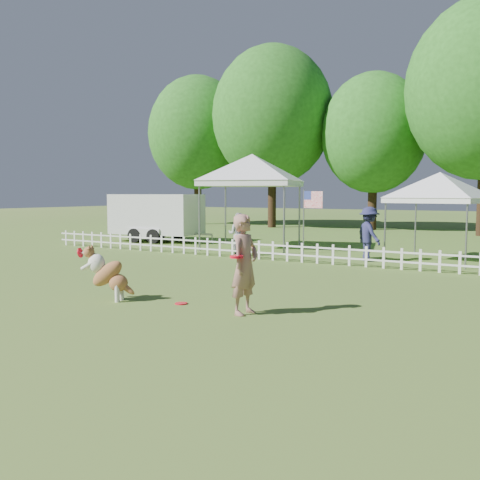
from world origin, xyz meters
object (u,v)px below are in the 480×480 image
(cargo_trailer, at_px, (157,217))
(canopy_tent_right, at_px, (439,218))
(handler, at_px, (245,264))
(spectator_a, at_px, (238,234))
(frisbee_on_turf, at_px, (181,303))
(canopy_tent_left, at_px, (252,202))
(dog, at_px, (108,274))
(flag_pole, at_px, (304,225))
(spectator_b, at_px, (369,234))

(cargo_trailer, bearing_deg, canopy_tent_right, -11.18)
(handler, height_order, cargo_trailer, cargo_trailer)
(spectator_a, bearing_deg, cargo_trailer, -40.87)
(frisbee_on_turf, bearing_deg, canopy_tent_left, 112.78)
(canopy_tent_left, height_order, canopy_tent_right, canopy_tent_left)
(canopy_tent_left, relative_size, spectator_a, 2.43)
(handler, distance_m, dog, 2.92)
(canopy_tent_right, bearing_deg, spectator_a, -154.81)
(canopy_tent_left, bearing_deg, flag_pole, -51.64)
(frisbee_on_turf, distance_m, flag_pole, 7.46)
(flag_pole, bearing_deg, frisbee_on_turf, -62.85)
(dog, relative_size, spectator_b, 0.63)
(frisbee_on_turf, height_order, canopy_tent_left, canopy_tent_left)
(handler, distance_m, frisbee_on_turf, 1.70)
(spectator_a, bearing_deg, frisbee_on_turf, 97.78)
(frisbee_on_turf, distance_m, canopy_tent_right, 9.73)
(canopy_tent_left, relative_size, spectator_b, 2.08)
(dog, bearing_deg, spectator_a, 83.74)
(handler, height_order, spectator_a, handler)
(canopy_tent_right, bearing_deg, frisbee_on_turf, -98.82)
(spectator_a, bearing_deg, canopy_tent_left, -86.72)
(handler, bearing_deg, flag_pole, 19.69)
(handler, xyz_separation_m, canopy_tent_right, (1.38, 9.30, 0.47))
(canopy_tent_left, height_order, spectator_a, canopy_tent_left)
(canopy_tent_right, distance_m, spectator_b, 2.17)
(flag_pole, distance_m, spectator_a, 2.46)
(handler, relative_size, canopy_tent_right, 0.65)
(dog, distance_m, canopy_tent_right, 10.62)
(dog, distance_m, frisbee_on_turf, 1.58)
(canopy_tent_right, xyz_separation_m, flag_pole, (-3.68, -1.87, -0.24))
(dog, height_order, frisbee_on_turf, dog)
(canopy_tent_right, bearing_deg, spectator_b, -141.97)
(canopy_tent_right, height_order, cargo_trailer, canopy_tent_right)
(dog, xyz_separation_m, canopy_tent_left, (-2.68, 10.21, 1.22))
(dog, xyz_separation_m, spectator_b, (2.41, 8.65, 0.31))
(frisbee_on_turf, height_order, spectator_a, spectator_a)
(spectator_b, bearing_deg, canopy_tent_right, -108.46)
(frisbee_on_turf, bearing_deg, dog, -160.76)
(canopy_tent_right, relative_size, flag_pole, 1.21)
(frisbee_on_turf, relative_size, canopy_tent_left, 0.07)
(spectator_a, bearing_deg, spectator_b, 174.53)
(handler, bearing_deg, spectator_a, 34.87)
(canopy_tent_left, distance_m, flag_pole, 4.09)
(cargo_trailer, bearing_deg, frisbee_on_turf, -54.89)
(flag_pole, bearing_deg, dog, -73.52)
(canopy_tent_left, xyz_separation_m, cargo_trailer, (-5.04, 0.35, -0.70))
(canopy_tent_left, xyz_separation_m, spectator_b, (5.09, -1.56, -0.91))
(cargo_trailer, relative_size, spectator_a, 3.31)
(cargo_trailer, bearing_deg, spectator_b, -17.74)
(spectator_a, bearing_deg, handler, 106.27)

